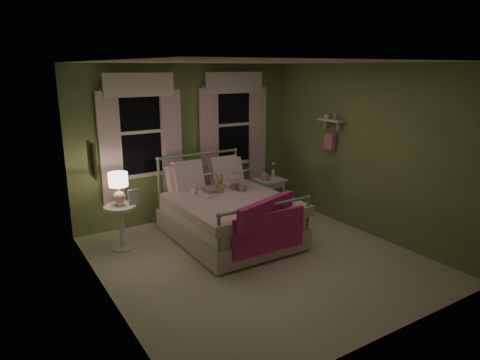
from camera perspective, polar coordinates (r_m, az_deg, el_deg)
room_shell at (r=5.53m, az=2.54°, el=1.86°), size 4.20×4.20×4.20m
bed at (r=6.49m, az=-1.64°, el=-4.59°), size 1.58×2.04×1.18m
pink_throw at (r=5.60m, az=3.70°, el=-5.37°), size 1.10×0.45×0.71m
child_left at (r=6.54m, az=-5.66°, el=1.03°), size 0.32×0.22×0.84m
child_right at (r=6.81m, az=-1.44°, el=1.19°), size 0.39×0.33×0.73m
book_left at (r=6.33m, az=-4.65°, el=0.35°), size 0.22×0.15×0.26m
book_right at (r=6.61m, az=-0.33°, el=0.64°), size 0.22×0.15×0.26m
teddy_bear at (r=6.58m, az=-2.82°, el=-0.59°), size 0.23×0.18×0.31m
nightstand_left at (r=6.35m, az=-15.55°, el=-5.26°), size 0.46×0.46×0.65m
table_lamp at (r=6.19m, az=-15.90°, el=-0.60°), size 0.26×0.26×0.45m
book_nightstand at (r=6.22m, az=-14.61°, el=-3.27°), size 0.20×0.25×0.02m
nightstand_right at (r=7.50m, az=3.92°, el=-0.59°), size 0.50×0.40×0.64m
pink_toy at (r=7.40m, az=3.34°, el=0.47°), size 0.14×0.19×0.14m
bud_vase at (r=7.55m, az=4.47°, el=1.37°), size 0.06×0.06×0.28m
window_left at (r=6.90m, az=-13.09°, el=6.80°), size 1.34×0.13×1.96m
window_right at (r=7.62m, az=-0.84°, el=7.91°), size 1.34×0.13×1.96m
wall_shelf at (r=7.22m, az=11.93°, el=6.41°), size 0.15×0.50×0.60m
framed_picture at (r=5.26m, az=-19.13°, el=2.60°), size 0.03×0.32×0.42m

